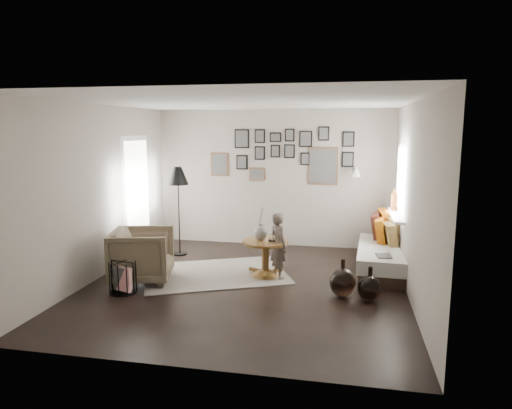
% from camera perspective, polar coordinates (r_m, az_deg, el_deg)
% --- Properties ---
extents(ground, '(4.80, 4.80, 0.00)m').
position_cam_1_polar(ground, '(6.73, -1.27, -9.96)').
color(ground, black).
rests_on(ground, ground).
extents(wall_back, '(4.50, 0.00, 4.50)m').
position_cam_1_polar(wall_back, '(8.76, 2.10, 3.29)').
color(wall_back, '#9C9389').
rests_on(wall_back, ground).
extents(wall_front, '(4.50, 0.00, 4.50)m').
position_cam_1_polar(wall_front, '(4.14, -8.53, -3.67)').
color(wall_front, '#9C9389').
rests_on(wall_front, ground).
extents(wall_left, '(0.00, 4.80, 4.80)m').
position_cam_1_polar(wall_left, '(7.24, -18.97, 1.51)').
color(wall_left, '#9C9389').
rests_on(wall_left, ground).
extents(wall_right, '(0.00, 4.80, 4.80)m').
position_cam_1_polar(wall_right, '(6.33, 19.01, 0.43)').
color(wall_right, '#9C9389').
rests_on(wall_right, ground).
extents(ceiling, '(4.80, 4.80, 0.00)m').
position_cam_1_polar(ceiling, '(6.36, -1.35, 12.73)').
color(ceiling, white).
rests_on(ceiling, wall_back).
extents(door_left, '(0.00, 2.14, 2.14)m').
position_cam_1_polar(door_left, '(8.32, -14.66, 0.93)').
color(door_left, white).
rests_on(door_left, wall_left).
extents(window_right, '(0.15, 1.32, 1.30)m').
position_cam_1_polar(window_right, '(7.69, 17.00, -0.73)').
color(window_right, white).
rests_on(window_right, wall_right).
extents(gallery_wall, '(2.74, 0.03, 1.08)m').
position_cam_1_polar(gallery_wall, '(8.66, 3.99, 6.15)').
color(gallery_wall, brown).
rests_on(gallery_wall, wall_back).
extents(wall_sconce, '(0.18, 0.36, 0.16)m').
position_cam_1_polar(wall_sconce, '(8.37, 12.38, 3.92)').
color(wall_sconce, white).
rests_on(wall_sconce, wall_back).
extents(rug, '(2.58, 2.25, 0.01)m').
position_cam_1_polar(rug, '(7.22, -5.09, -8.59)').
color(rug, beige).
rests_on(rug, ground).
extents(pedestal_table, '(0.71, 0.71, 0.56)m').
position_cam_1_polar(pedestal_table, '(7.03, 1.18, -6.89)').
color(pedestal_table, brown).
rests_on(pedestal_table, ground).
extents(vase, '(0.20, 0.20, 0.51)m').
position_cam_1_polar(vase, '(6.95, 0.58, -3.21)').
color(vase, black).
rests_on(vase, pedestal_table).
extents(candles, '(0.12, 0.12, 0.26)m').
position_cam_1_polar(candles, '(6.91, 2.10, -3.53)').
color(candles, black).
rests_on(candles, pedestal_table).
extents(daybed, '(0.88, 1.87, 0.88)m').
position_cam_1_polar(daybed, '(7.57, 15.64, -5.91)').
color(daybed, black).
rests_on(daybed, ground).
extents(magazine_on_daybed, '(0.23, 0.29, 0.01)m').
position_cam_1_polar(magazine_on_daybed, '(6.92, 15.67, -6.19)').
color(magazine_on_daybed, black).
rests_on(magazine_on_daybed, daybed).
extents(armchair, '(1.04, 1.03, 0.79)m').
position_cam_1_polar(armchair, '(6.96, -14.03, -6.18)').
color(armchair, brown).
rests_on(armchair, ground).
extents(armchair_cushion, '(0.42, 0.43, 0.16)m').
position_cam_1_polar(armchair_cushion, '(6.97, -13.66, -5.41)').
color(armchair_cushion, white).
rests_on(armchair_cushion, armchair).
extents(floor_lamp, '(0.37, 0.37, 1.59)m').
position_cam_1_polar(floor_lamp, '(8.12, -9.73, 3.16)').
color(floor_lamp, black).
rests_on(floor_lamp, ground).
extents(magazine_basket, '(0.41, 0.41, 0.44)m').
position_cam_1_polar(magazine_basket, '(6.60, -16.30, -8.73)').
color(magazine_basket, black).
rests_on(magazine_basket, ground).
extents(demijohn_large, '(0.35, 0.35, 0.52)m').
position_cam_1_polar(demijohn_large, '(6.30, 10.76, -9.55)').
color(demijohn_large, black).
rests_on(demijohn_large, ground).
extents(demijohn_small, '(0.31, 0.31, 0.47)m').
position_cam_1_polar(demijohn_small, '(6.21, 14.02, -10.19)').
color(demijohn_small, black).
rests_on(demijohn_small, ground).
extents(child, '(0.41, 0.44, 1.01)m').
position_cam_1_polar(child, '(6.87, 2.88, -5.17)').
color(child, '#544943').
rests_on(child, ground).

